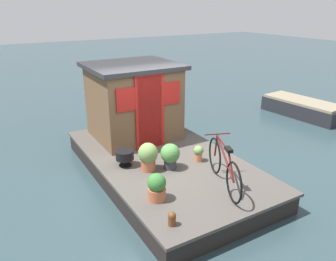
# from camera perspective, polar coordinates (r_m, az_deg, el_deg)

# --- Properties ---
(ground_plane) EXTENTS (60.00, 60.00, 0.00)m
(ground_plane) POSITION_cam_1_polar(r_m,az_deg,el_deg) (7.61, -0.77, -7.65)
(ground_plane) COLOR #2D4247
(houseboat_deck) EXTENTS (5.20, 2.87, 0.45)m
(houseboat_deck) POSITION_cam_1_polar(r_m,az_deg,el_deg) (7.50, -0.78, -6.13)
(houseboat_deck) COLOR #4C4742
(houseboat_deck) RESTS_ON ground_plane
(houseboat_cabin) EXTENTS (1.92, 2.13, 1.85)m
(houseboat_cabin) POSITION_cam_1_polar(r_m,az_deg,el_deg) (8.32, -5.91, 5.10)
(houseboat_cabin) COLOR brown
(houseboat_cabin) RESTS_ON houseboat_deck
(bicycle) EXTENTS (1.70, 0.74, 0.87)m
(bicycle) POSITION_cam_1_polar(r_m,az_deg,el_deg) (6.22, 9.53, -6.04)
(bicycle) COLOR black
(bicycle) RESTS_ON houseboat_deck
(potted_plant_rosemary) EXTENTS (0.40, 0.40, 0.54)m
(potted_plant_rosemary) POSITION_cam_1_polar(r_m,az_deg,el_deg) (6.80, 0.38, -4.23)
(potted_plant_rosemary) COLOR #38383D
(potted_plant_rosemary) RESTS_ON houseboat_deck
(potted_plant_geranium) EXTENTS (0.21, 0.21, 0.35)m
(potted_plant_geranium) POSITION_cam_1_polar(r_m,az_deg,el_deg) (7.18, 5.25, -3.81)
(potted_plant_geranium) COLOR #C6754C
(potted_plant_geranium) RESTS_ON houseboat_deck
(potted_plant_lavender) EXTENTS (0.40, 0.40, 0.59)m
(potted_plant_lavender) POSITION_cam_1_polar(r_m,az_deg,el_deg) (6.74, -3.44, -4.36)
(potted_plant_lavender) COLOR #B2603D
(potted_plant_lavender) RESTS_ON houseboat_deck
(potted_plant_thyme) EXTENTS (0.33, 0.33, 0.50)m
(potted_plant_thyme) POSITION_cam_1_polar(r_m,az_deg,el_deg) (5.79, -1.95, -9.66)
(potted_plant_thyme) COLOR #B2603D
(potted_plant_thyme) RESTS_ON houseboat_deck
(charcoal_grill) EXTENTS (0.38, 0.38, 0.34)m
(charcoal_grill) POSITION_cam_1_polar(r_m,az_deg,el_deg) (6.99, -7.44, -4.28)
(charcoal_grill) COLOR black
(charcoal_grill) RESTS_ON houseboat_deck
(mooring_bollard) EXTENTS (0.13, 0.13, 0.23)m
(mooring_bollard) POSITION_cam_1_polar(r_m,az_deg,el_deg) (5.25, 0.68, -14.83)
(mooring_bollard) COLOR brown
(mooring_bollard) RESTS_ON houseboat_deck
(dinghy_boat) EXTENTS (2.78, 1.29, 0.56)m
(dinghy_boat) POSITION_cam_1_polar(r_m,az_deg,el_deg) (12.37, 22.08, 3.60)
(dinghy_boat) COLOR #232328
(dinghy_boat) RESTS_ON ground_plane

